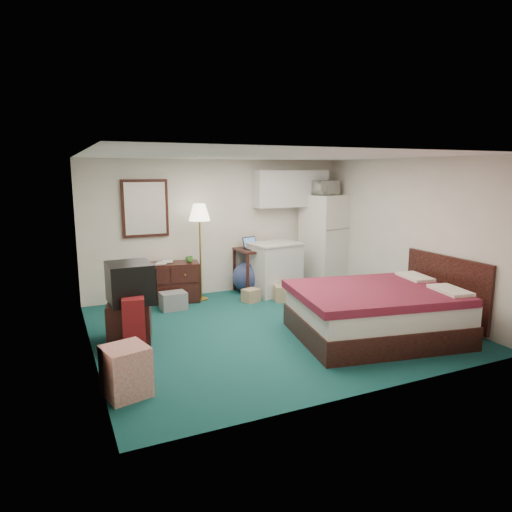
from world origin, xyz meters
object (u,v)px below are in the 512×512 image
kitchen_counter (275,269)px  suitcase (134,323)px  tv_stand (130,321)px  floor_lamp (200,253)px  desk (255,270)px  dresser (170,282)px  fridge (325,241)px  bed (375,313)px

kitchen_counter → suitcase: size_ratio=1.32×
suitcase → tv_stand: bearing=101.4°
floor_lamp → tv_stand: floor_lamp is taller
desk → tv_stand: bearing=-149.6°
floor_lamp → suitcase: size_ratio=2.42×
dresser → fridge: fridge is taller
kitchen_counter → bed: size_ratio=0.44×
floor_lamp → desk: 1.19m
dresser → floor_lamp: (0.54, -0.11, 0.51)m
desk → floor_lamp: bearing=-178.2°
floor_lamp → fridge: (2.61, 0.01, 0.05)m
bed → fridge: bearing=81.3°
fridge → desk: bearing=164.5°
bed → tv_stand: bed is taller
dresser → suitcase: (-0.96, -2.00, 0.01)m
fridge → suitcase: (-4.11, -1.90, -0.56)m
dresser → suitcase: 2.22m
floor_lamp → tv_stand: size_ratio=2.84×
fridge → tv_stand: bearing=-172.7°
desk → suitcase: 3.25m
floor_lamp → fridge: fridge is taller
tv_stand → bed: bearing=-8.6°
floor_lamp → kitchen_counter: 1.46m
floor_lamp → bed: bearing=-59.8°
dresser → fridge: (3.15, -0.10, 0.56)m
fridge → bed: size_ratio=0.85×
dresser → tv_stand: bearing=-108.6°
kitchen_counter → fridge: fridge is taller
bed → suitcase: size_ratio=3.01×
fridge → bed: fridge is taller
floor_lamp → bed: size_ratio=0.80×
desk → dresser: bearing=176.7°
suitcase → fridge: bearing=34.8°
bed → tv_stand: 3.39m
bed → kitchen_counter: bearing=105.5°
bed → tv_stand: (-3.14, 1.25, -0.07)m
fridge → kitchen_counter: bearing=175.1°
floor_lamp → suitcase: 2.46m
desk → kitchen_counter: size_ratio=0.90×
dresser → floor_lamp: floor_lamp is taller
floor_lamp → fridge: bearing=0.3°
kitchen_counter → fridge: 1.30m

